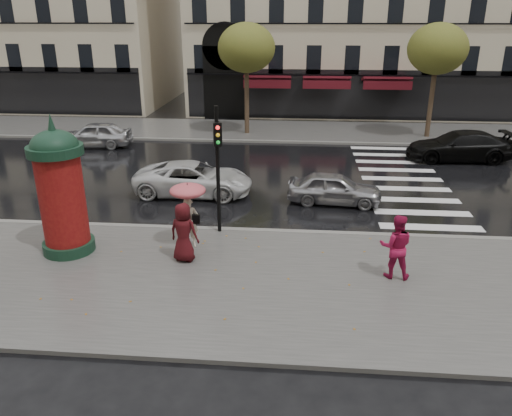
# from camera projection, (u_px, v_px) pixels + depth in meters

# --- Properties ---
(ground) EXTENTS (160.00, 160.00, 0.00)m
(ground) POSITION_uv_depth(u_px,v_px,m) (252.00, 275.00, 14.38)
(ground) COLOR black
(ground) RESTS_ON ground
(near_sidewalk) EXTENTS (90.00, 7.00, 0.12)m
(near_sidewalk) POSITION_uv_depth(u_px,v_px,m) (250.00, 282.00, 13.90)
(near_sidewalk) COLOR #474744
(near_sidewalk) RESTS_ON ground
(far_sidewalk) EXTENTS (90.00, 6.00, 0.12)m
(far_sidewalk) POSITION_uv_depth(u_px,v_px,m) (280.00, 131.00, 32.01)
(far_sidewalk) COLOR #474744
(far_sidewalk) RESTS_ON ground
(near_kerb) EXTENTS (90.00, 0.25, 0.14)m
(near_kerb) POSITION_uv_depth(u_px,v_px,m) (260.00, 231.00, 17.14)
(near_kerb) COLOR slate
(near_kerb) RESTS_ON ground
(far_kerb) EXTENTS (90.00, 0.25, 0.14)m
(far_kerb) POSITION_uv_depth(u_px,v_px,m) (277.00, 142.00, 29.22)
(far_kerb) COLOR slate
(far_kerb) RESTS_ON ground
(zebra_crossing) EXTENTS (3.60, 11.75, 0.01)m
(zebra_crossing) POSITION_uv_depth(u_px,v_px,m) (402.00, 179.00, 22.81)
(zebra_crossing) COLOR silver
(zebra_crossing) RESTS_ON ground
(tree_far_left) EXTENTS (3.40, 3.40, 6.64)m
(tree_far_left) POSITION_uv_depth(u_px,v_px,m) (246.00, 48.00, 29.39)
(tree_far_left) COLOR #38281C
(tree_far_left) RESTS_ON ground
(tree_far_right) EXTENTS (3.40, 3.40, 6.64)m
(tree_far_right) POSITION_uv_depth(u_px,v_px,m) (438.00, 49.00, 28.50)
(tree_far_right) COLOR #38281C
(tree_far_right) RESTS_ON ground
(woman_umbrella) EXTENTS (1.11, 1.11, 2.14)m
(woman_umbrella) POSITION_uv_depth(u_px,v_px,m) (188.00, 205.00, 15.42)
(woman_umbrella) COLOR beige
(woman_umbrella) RESTS_ON near_sidewalk
(woman_red) EXTENTS (0.98, 0.80, 1.86)m
(woman_red) POSITION_uv_depth(u_px,v_px,m) (396.00, 246.00, 13.76)
(woman_red) COLOR #A21440
(woman_red) RESTS_ON near_sidewalk
(man_burgundy) EXTENTS (1.00, 0.77, 1.81)m
(man_burgundy) POSITION_uv_depth(u_px,v_px,m) (184.00, 232.00, 14.71)
(man_burgundy) COLOR #410D11
(man_burgundy) RESTS_ON near_sidewalk
(morris_column) EXTENTS (1.60, 1.60, 4.31)m
(morris_column) POSITION_uv_depth(u_px,v_px,m) (61.00, 188.00, 14.89)
(morris_column) COLOR #133121
(morris_column) RESTS_ON near_sidewalk
(traffic_light) EXTENTS (0.31, 0.42, 4.25)m
(traffic_light) POSITION_uv_depth(u_px,v_px,m) (218.00, 159.00, 16.04)
(traffic_light) COLOR black
(traffic_light) RESTS_ON near_sidewalk
(car_silver) EXTENTS (3.79, 1.83, 1.25)m
(car_silver) POSITION_uv_depth(u_px,v_px,m) (334.00, 188.00, 19.68)
(car_silver) COLOR #9D9DA1
(car_silver) RESTS_ON ground
(car_white) EXTENTS (4.87, 2.28, 1.35)m
(car_white) POSITION_uv_depth(u_px,v_px,m) (194.00, 179.00, 20.66)
(car_white) COLOR silver
(car_white) RESTS_ON ground
(car_black) EXTENTS (5.28, 2.36, 1.51)m
(car_black) POSITION_uv_depth(u_px,v_px,m) (459.00, 146.00, 25.49)
(car_black) COLOR black
(car_black) RESTS_ON ground
(car_far_silver) EXTENTS (4.29, 2.03, 1.42)m
(car_far_silver) POSITION_uv_depth(u_px,v_px,m) (94.00, 135.00, 28.09)
(car_far_silver) COLOR #B2B3B7
(car_far_silver) RESTS_ON ground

